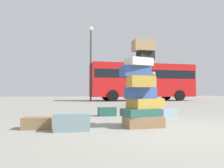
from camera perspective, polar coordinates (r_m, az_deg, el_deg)
name	(u,v)px	position (r m, az deg, el deg)	size (l,w,h in m)	color
ground_plane	(176,131)	(4.30, 15.77, -11.24)	(80.00, 80.00, 0.00)	gray
suitcase_tower	(141,92)	(4.59, 7.41, -2.03)	(0.86, 0.66, 1.78)	olive
suitcase_teal_left_side	(107,112)	(6.70, -1.25, -6.96)	(0.52, 0.30, 0.25)	#26594C
suitcase_brown_foreground_far	(38,123)	(4.56, -18.19, -9.28)	(0.55, 0.33, 0.22)	olive
suitcase_slate_right_side	(72,122)	(4.13, -10.13, -9.45)	(0.63, 0.30, 0.31)	gray
suitcase_slate_white_trunk	(164,113)	(6.23, 13.04, -7.21)	(0.73, 0.42, 0.26)	gray
person_bearded_onlooker	(153,86)	(11.21, 10.37, -0.45)	(0.30, 0.30, 1.72)	black
parked_bus	(142,80)	(20.01, 7.56, 1.08)	(9.28, 4.08, 3.15)	red
lamp_post	(91,52)	(19.06, -5.35, 7.94)	(0.36, 0.36, 6.21)	#333338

